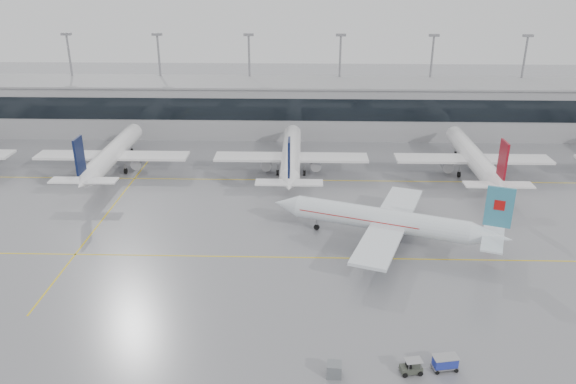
{
  "coord_description": "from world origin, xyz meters",
  "views": [
    {
      "loc": [
        2.31,
        -69.48,
        38.81
      ],
      "look_at": [
        0.0,
        12.0,
        5.0
      ],
      "focal_mm": 35.0,
      "sensor_mm": 36.0,
      "label": 1
    }
  ],
  "objects_px": {
    "air_canada_jet": "(389,221)",
    "baggage_tug": "(411,368)",
    "gse_unit": "(334,370)",
    "baggage_cart": "(445,362)"
  },
  "relations": [
    {
      "from": "baggage_tug",
      "to": "gse_unit",
      "type": "relative_size",
      "value": 2.22
    },
    {
      "from": "baggage_tug",
      "to": "gse_unit",
      "type": "distance_m",
      "value": 7.83
    },
    {
      "from": "baggage_tug",
      "to": "baggage_cart",
      "type": "xyz_separation_m",
      "value": [
        3.54,
        0.63,
        0.37
      ]
    },
    {
      "from": "air_canada_jet",
      "to": "baggage_cart",
      "type": "relative_size",
      "value": 12.42
    },
    {
      "from": "air_canada_jet",
      "to": "baggage_cart",
      "type": "distance_m",
      "value": 28.18
    },
    {
      "from": "baggage_cart",
      "to": "gse_unit",
      "type": "xyz_separation_m",
      "value": [
        -11.34,
        -1.27,
        -0.18
      ]
    },
    {
      "from": "air_canada_jet",
      "to": "gse_unit",
      "type": "distance_m",
      "value": 30.81
    },
    {
      "from": "baggage_tug",
      "to": "gse_unit",
      "type": "height_order",
      "value": "baggage_tug"
    },
    {
      "from": "air_canada_jet",
      "to": "baggage_tug",
      "type": "relative_size",
      "value": 10.39
    },
    {
      "from": "baggage_tug",
      "to": "baggage_cart",
      "type": "distance_m",
      "value": 3.62
    }
  ]
}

